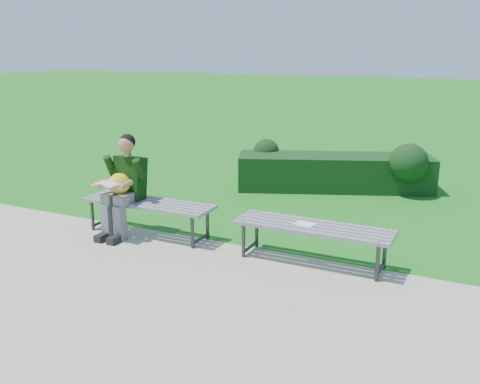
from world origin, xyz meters
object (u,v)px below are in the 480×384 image
hedge (340,170)px  bench_right (313,230)px  seated_boy (123,183)px  bench_left (148,206)px  paper_sheet (305,224)px

hedge → bench_right: (0.63, -3.41, 0.07)m
seated_boy → hedge: bearing=61.5°
hedge → bench_right: size_ratio=1.89×
hedge → bench_left: size_ratio=1.89×
bench_left → paper_sheet: bench_left is taller
seated_boy → paper_sheet: size_ratio=5.35×
bench_right → seated_boy: 2.57m
paper_sheet → bench_left: bearing=-179.6°
bench_right → seated_boy: size_ratio=1.37×
bench_right → hedge: bearing=100.5°
bench_left → bench_right: 2.25m
bench_right → paper_sheet: bearing=-180.0°
paper_sheet → seated_boy: bearing=-177.4°
bench_left → paper_sheet: 2.15m
seated_boy → bench_right: bearing=2.5°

